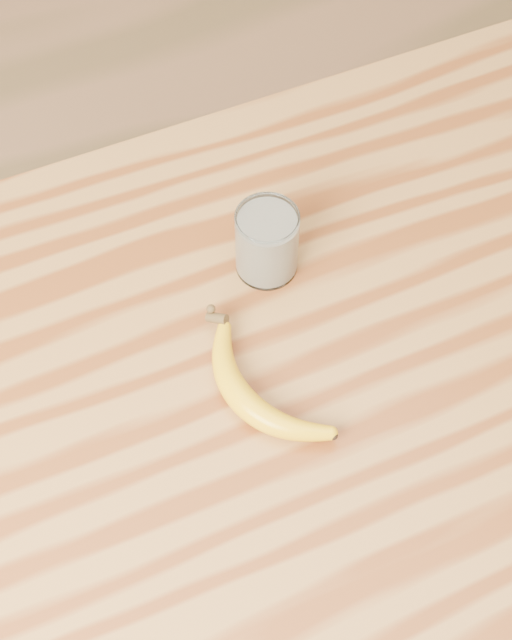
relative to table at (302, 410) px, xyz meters
name	(u,v)px	position (x,y,z in m)	size (l,w,h in m)	color
room	(338,41)	(0.00, 0.00, 0.58)	(4.04, 4.04, 2.70)	#8E613E
table	(302,410)	(0.00, 0.00, 0.00)	(1.20, 0.80, 0.90)	#98632F
smoothie_glass	(267,243)	(0.01, 0.14, 0.18)	(0.07, 0.07, 0.09)	white
banana	(244,403)	(-0.09, -0.03, 0.15)	(0.10, 0.26, 0.03)	#E6A510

